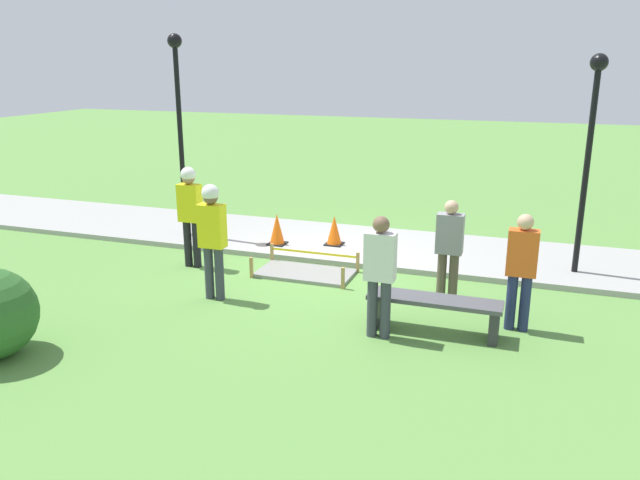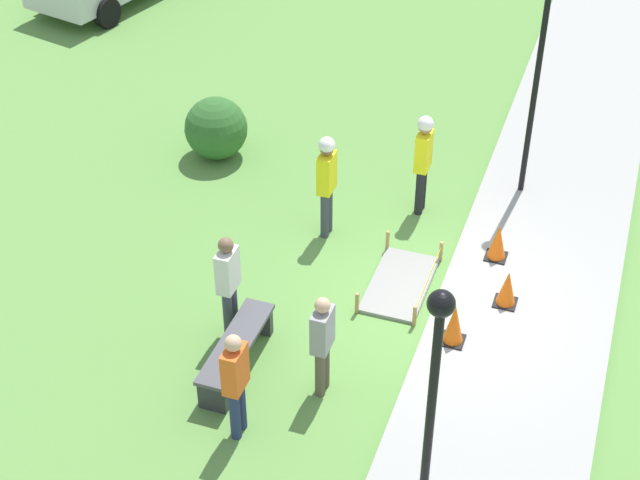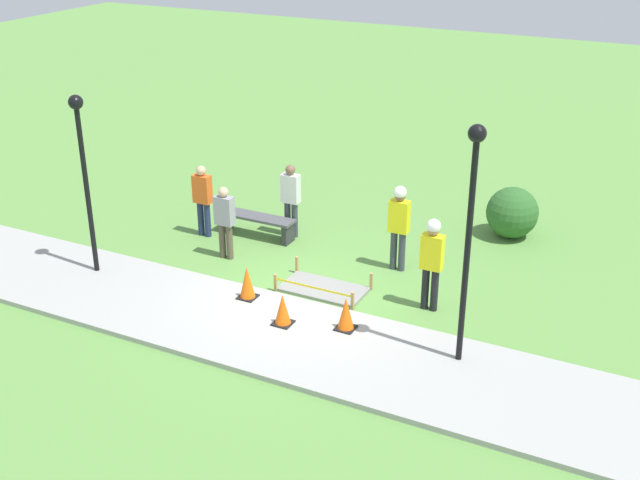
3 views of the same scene
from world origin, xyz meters
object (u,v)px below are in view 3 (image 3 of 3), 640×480
at_px(traffic_cone_near_patch, 247,282).
at_px(traffic_cone_far_patch, 283,309).
at_px(traffic_cone_sidewalk_edge, 346,314).
at_px(worker_supervisor, 432,256).
at_px(bystander_in_orange_shirt, 203,197).
at_px(worker_assistant, 399,220).
at_px(bystander_in_gray_shirt, 291,196).
at_px(bystander_in_white_shirt, 225,219).
at_px(lamppost_near, 471,213).
at_px(lamppost_far, 83,158).
at_px(park_bench, 256,222).

height_order(traffic_cone_near_patch, traffic_cone_far_patch, traffic_cone_near_patch).
height_order(traffic_cone_sidewalk_edge, worker_supervisor, worker_supervisor).
relative_size(traffic_cone_far_patch, bystander_in_orange_shirt, 0.35).
bearing_deg(worker_assistant, traffic_cone_far_patch, -106.66).
distance_m(traffic_cone_near_patch, bystander_in_gray_shirt, 3.22).
xyz_separation_m(bystander_in_white_shirt, lamppost_near, (5.63, -1.72, 1.81)).
xyz_separation_m(worker_supervisor, bystander_in_gray_shirt, (-3.90, 1.80, -0.14)).
relative_size(traffic_cone_sidewalk_edge, worker_supervisor, 0.34).
bearing_deg(bystander_in_white_shirt, worker_assistant, 17.91).
height_order(bystander_in_orange_shirt, bystander_in_gray_shirt, bystander_in_gray_shirt).
xyz_separation_m(bystander_in_gray_shirt, lamppost_near, (4.96, -3.34, 1.76)).
bearing_deg(traffic_cone_far_patch, worker_assistant, 73.34).
relative_size(traffic_cone_far_patch, traffic_cone_sidewalk_edge, 0.95).
bearing_deg(lamppost_far, traffic_cone_near_patch, 6.39).
height_order(traffic_cone_far_patch, bystander_in_white_shirt, bystander_in_white_shirt).
height_order(traffic_cone_sidewalk_edge, bystander_in_white_shirt, bystander_in_white_shirt).
distance_m(bystander_in_white_shirt, lamppost_far, 3.10).
bearing_deg(traffic_cone_sidewalk_edge, worker_supervisor, 55.97).
relative_size(traffic_cone_sidewalk_edge, park_bench, 0.34).
xyz_separation_m(traffic_cone_near_patch, park_bench, (-1.42, 2.71, -0.06)).
xyz_separation_m(traffic_cone_far_patch, lamppost_far, (-4.41, 0.18, 2.10)).
distance_m(worker_assistant, bystander_in_orange_shirt, 4.51).
bearing_deg(lamppost_far, bystander_in_orange_shirt, 72.01).
relative_size(traffic_cone_far_patch, worker_assistant, 0.32).
bearing_deg(bystander_in_gray_shirt, lamppost_far, -126.81).
xyz_separation_m(traffic_cone_far_patch, worker_supervisor, (2.08, 1.85, 0.70)).
bearing_deg(bystander_in_white_shirt, worker_supervisor, -2.23).
bearing_deg(bystander_in_orange_shirt, lamppost_far, -107.99).
relative_size(worker_supervisor, lamppost_far, 0.50).
height_order(bystander_in_gray_shirt, lamppost_far, lamppost_far).
bearing_deg(park_bench, worker_supervisor, -17.27).
relative_size(bystander_in_white_shirt, lamppost_far, 0.44).
height_order(worker_assistant, lamppost_far, lamppost_far).
bearing_deg(traffic_cone_far_patch, bystander_in_gray_shirt, 116.46).
height_order(traffic_cone_sidewalk_edge, lamppost_far, lamppost_far).
height_order(park_bench, bystander_in_orange_shirt, bystander_in_orange_shirt).
bearing_deg(lamppost_near, traffic_cone_far_patch, -174.40).
relative_size(traffic_cone_near_patch, bystander_in_white_shirt, 0.40).
bearing_deg(traffic_cone_sidewalk_edge, bystander_in_orange_shirt, 152.15).
bearing_deg(bystander_in_gray_shirt, worker_supervisor, -24.80).
xyz_separation_m(bystander_in_orange_shirt, bystander_in_white_shirt, (1.07, -0.77, -0.03)).
bearing_deg(bystander_in_gray_shirt, bystander_in_white_shirt, -112.61).
distance_m(bystander_in_gray_shirt, lamppost_near, 6.23).
distance_m(traffic_cone_sidewalk_edge, lamppost_far, 5.86).
height_order(lamppost_near, lamppost_far, lamppost_near).
bearing_deg(bystander_in_gray_shirt, traffic_cone_sidewalk_edge, -48.85).
height_order(traffic_cone_near_patch, traffic_cone_sidewalk_edge, traffic_cone_near_patch).
relative_size(park_bench, bystander_in_white_shirt, 1.13).
bearing_deg(traffic_cone_far_patch, park_bench, 127.32).
height_order(traffic_cone_far_patch, lamppost_near, lamppost_near).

